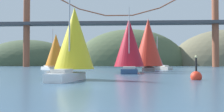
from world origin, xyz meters
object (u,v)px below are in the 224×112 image
object	(u,v)px
sailboat_pink_spinnaker	(153,53)
sailboat_scarlet_sail	(148,44)
sailboat_crimson_sail	(129,44)
channel_buoy	(196,76)
sailboat_yellow_sail	(74,41)
sailboat_orange_sail	(55,51)

from	to	relation	value
sailboat_pink_spinnaker	sailboat_scarlet_sail	size ratio (longest dim) A/B	0.73
sailboat_crimson_sail	sailboat_pink_spinnaker	bearing A→B (deg)	72.84
sailboat_pink_spinnaker	channel_buoy	world-z (taller)	sailboat_pink_spinnaker
sailboat_scarlet_sail	sailboat_yellow_sail	bearing A→B (deg)	-109.41
sailboat_scarlet_sail	sailboat_yellow_sail	world-z (taller)	sailboat_scarlet_sail
sailboat_scarlet_sail	sailboat_orange_sail	world-z (taller)	sailboat_scarlet_sail
sailboat_orange_sail	sailboat_crimson_sail	bearing A→B (deg)	-41.68
sailboat_orange_sail	channel_buoy	world-z (taller)	sailboat_orange_sail
sailboat_orange_sail	sailboat_scarlet_sail	bearing A→B (deg)	-19.04
sailboat_orange_sail	sailboat_yellow_sail	size ratio (longest dim) A/B	1.17
sailboat_scarlet_sail	sailboat_orange_sail	size ratio (longest dim) A/B	1.14
sailboat_orange_sail	sailboat_yellow_sail	world-z (taller)	sailboat_orange_sail
sailboat_scarlet_sail	channel_buoy	bearing A→B (deg)	-84.63
sailboat_orange_sail	channel_buoy	size ratio (longest dim) A/B	3.67
sailboat_scarlet_sail	sailboat_yellow_sail	size ratio (longest dim) A/B	1.34
sailboat_pink_spinnaker	sailboat_crimson_sail	xyz separation A→B (m)	(-6.07, -19.65, 0.65)
sailboat_scarlet_sail	sailboat_orange_sail	bearing A→B (deg)	160.96
sailboat_pink_spinnaker	sailboat_scarlet_sail	xyz separation A→B (m)	(-2.18, -11.77, 1.34)
sailboat_yellow_sail	sailboat_pink_spinnaker	bearing A→B (deg)	73.21
sailboat_crimson_sail	sailboat_scarlet_sail	bearing A→B (deg)	63.74
sailboat_scarlet_sail	sailboat_orange_sail	distance (m)	22.05
sailboat_yellow_sail	channel_buoy	distance (m)	12.53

